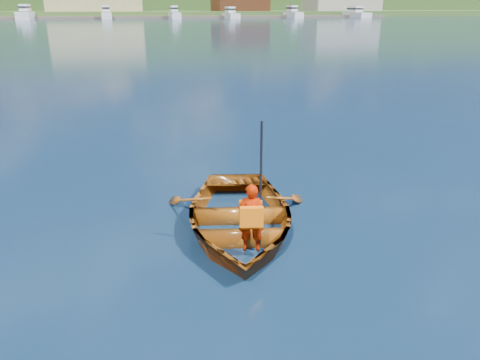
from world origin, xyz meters
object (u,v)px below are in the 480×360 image
object	(u,v)px
rowboat	(238,216)
marina_yachts	(129,14)
child_paddler	(251,217)
dock	(150,17)

from	to	relation	value
rowboat	marina_yachts	bearing A→B (deg)	87.96
child_paddler	marina_yachts	bearing A→B (deg)	87.95
child_paddler	marina_yachts	size ratio (longest dim) A/B	0.01
rowboat	marina_yachts	size ratio (longest dim) A/B	0.03
child_paddler	rowboat	bearing A→B (deg)	86.75
rowboat	marina_yachts	distance (m)	144.39
rowboat	child_paddler	world-z (taller)	child_paddler
dock	rowboat	bearing A→B (deg)	-94.47
marina_yachts	child_paddler	bearing A→B (deg)	-92.05
child_paddler	marina_yachts	world-z (taller)	marina_yachts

